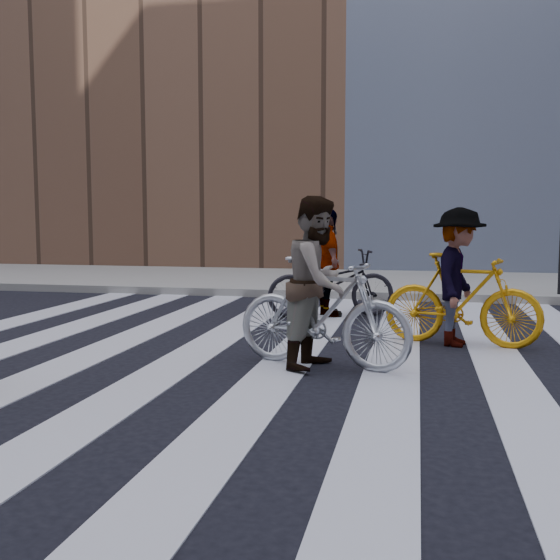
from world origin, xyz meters
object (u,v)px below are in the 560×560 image
(bike_silver_mid, at_px, (323,312))
(rider_rear, at_px, (328,263))
(rider_right, at_px, (458,277))
(rider_mid, at_px, (318,282))
(bike_yellow_right, at_px, (462,300))
(bike_dark_rear, at_px, (331,283))

(bike_silver_mid, xyz_separation_m, rider_rear, (-0.40, 3.35, 0.26))
(rider_right, bearing_deg, rider_mid, 147.16)
(bike_silver_mid, distance_m, bike_yellow_right, 2.06)
(bike_silver_mid, relative_size, rider_mid, 1.08)
(rider_right, height_order, rider_rear, rider_rear)
(rider_mid, xyz_separation_m, rider_rear, (-0.35, 3.35, -0.04))
(bike_yellow_right, distance_m, rider_rear, 2.67)
(bike_silver_mid, height_order, rider_right, rider_right)
(rider_right, bearing_deg, bike_silver_mid, 148.16)
(bike_silver_mid, distance_m, rider_right, 2.04)
(bike_silver_mid, distance_m, rider_rear, 3.38)
(rider_rear, bearing_deg, bike_yellow_right, -156.17)
(bike_silver_mid, relative_size, bike_yellow_right, 1.02)
(bike_yellow_right, relative_size, rider_right, 1.12)
(bike_dark_rear, relative_size, rider_rear, 1.19)
(bike_yellow_right, bearing_deg, rider_mid, 146.19)
(bike_silver_mid, height_order, rider_rear, rider_rear)
(bike_yellow_right, xyz_separation_m, rider_mid, (-1.51, -1.46, 0.32))
(bike_dark_rear, distance_m, rider_mid, 3.38)
(rider_right, xyz_separation_m, rider_rear, (-1.81, 1.89, 0.01))
(bike_dark_rear, relative_size, rider_right, 1.20)
(bike_silver_mid, xyz_separation_m, bike_yellow_right, (1.46, 1.46, -0.01))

